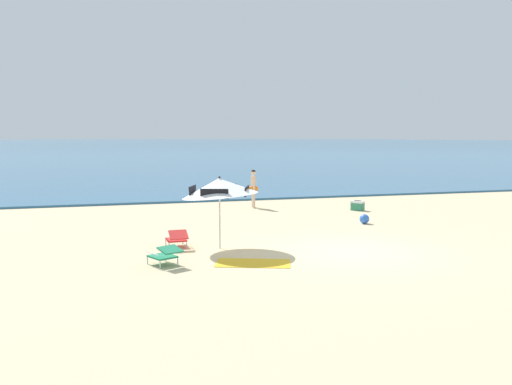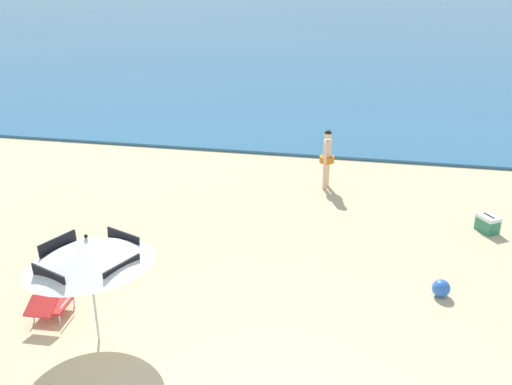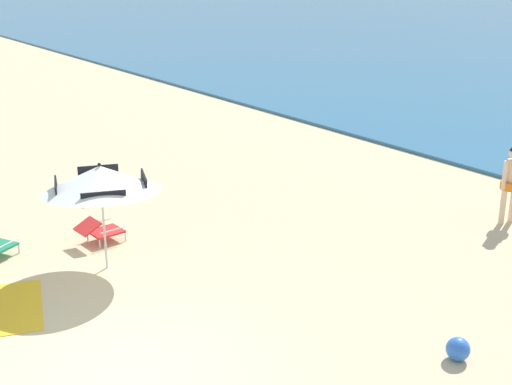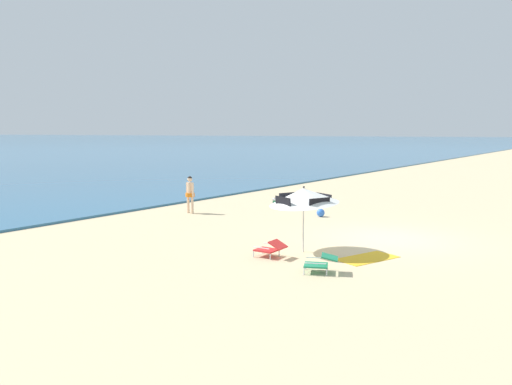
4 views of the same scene
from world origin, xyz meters
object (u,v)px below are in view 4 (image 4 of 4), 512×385
at_px(beach_ball, 321,213).
at_px(beach_towel, 367,258).
at_px(beach_umbrella_striped_main, 304,196).
at_px(person_standing_near_shore, 190,192).
at_px(lounge_chair_under_umbrella, 321,262).
at_px(cooler_box, 278,202).
at_px(lounge_chair_beside_umbrella, 270,248).

distance_m(beach_ball, beach_towel, 6.97).
bearing_deg(beach_umbrella_striped_main, person_standing_near_shore, 67.74).
bearing_deg(beach_towel, lounge_chair_under_umbrella, 169.64).
relative_size(beach_umbrella_striped_main, cooler_box, 4.72).
distance_m(lounge_chair_under_umbrella, beach_towel, 2.13).
bearing_deg(beach_ball, beach_umbrella_striped_main, -156.15).
bearing_deg(beach_towel, person_standing_near_shore, 74.10).
height_order(cooler_box, beach_towel, cooler_box).
relative_size(lounge_chair_beside_umbrella, beach_towel, 0.51).
xyz_separation_m(lounge_chair_beside_umbrella, cooler_box, (8.25, 5.23, -0.07)).
height_order(lounge_chair_under_umbrella, person_standing_near_shore, person_standing_near_shore).
distance_m(lounge_chair_beside_umbrella, person_standing_near_shore, 8.46).
height_order(person_standing_near_shore, beach_ball, person_standing_near_shore).
relative_size(lounge_chair_under_umbrella, beach_ball, 2.90).
relative_size(lounge_chair_beside_umbrella, cooler_box, 1.50).
distance_m(lounge_chair_beside_umbrella, cooler_box, 9.77).
height_order(beach_umbrella_striped_main, person_standing_near_shore, beach_umbrella_striped_main).
distance_m(person_standing_near_shore, cooler_box, 4.52).
distance_m(person_standing_near_shore, beach_towel, 10.00).
xyz_separation_m(lounge_chair_beside_umbrella, beach_ball, (6.91, 2.13, -0.10)).
bearing_deg(beach_umbrella_striped_main, beach_ball, 23.85).
relative_size(beach_umbrella_striped_main, lounge_chair_under_umbrella, 2.88).
xyz_separation_m(lounge_chair_beside_umbrella, person_standing_near_shore, (4.28, 7.26, 0.69)).
bearing_deg(person_standing_near_shore, beach_ball, -62.79).
height_order(beach_umbrella_striped_main, beach_ball, beach_umbrella_striped_main).
relative_size(person_standing_near_shore, beach_towel, 0.92).
bearing_deg(person_standing_near_shore, lounge_chair_beside_umbrella, -120.48).
bearing_deg(beach_towel, beach_ball, 39.62).
distance_m(beach_umbrella_striped_main, beach_towel, 2.57).
distance_m(lounge_chair_under_umbrella, cooler_box, 11.33).
bearing_deg(beach_umbrella_striped_main, lounge_chair_under_umbrella, -137.80).
height_order(beach_umbrella_striped_main, cooler_box, beach_umbrella_striped_main).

